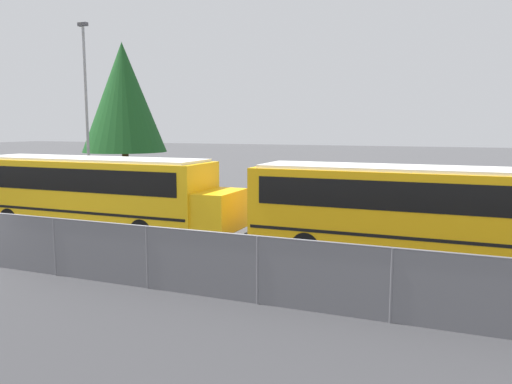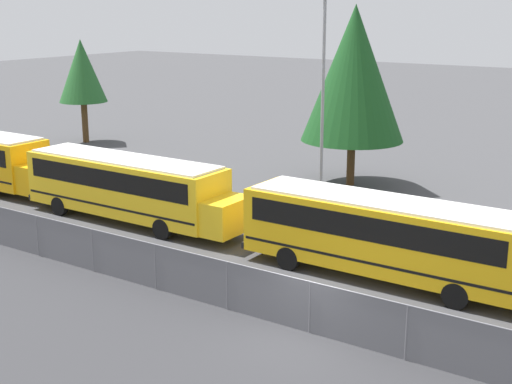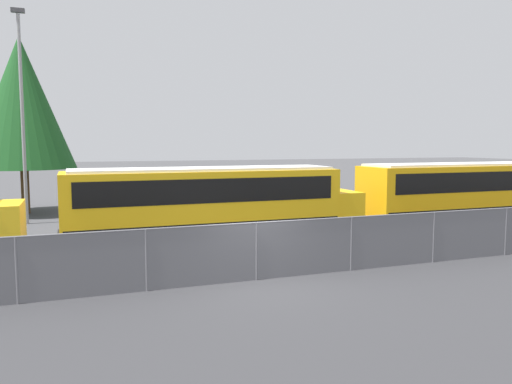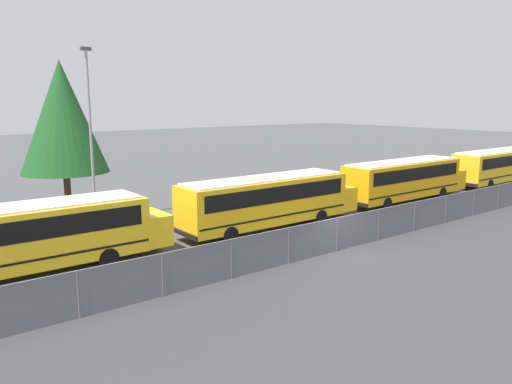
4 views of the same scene
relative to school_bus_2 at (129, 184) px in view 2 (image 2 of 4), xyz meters
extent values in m
plane|color=#424244|center=(12.55, -5.42, -1.75)|extent=(200.00, 200.00, 0.00)
cube|color=#9EA0A5|center=(12.55, -5.42, -0.93)|extent=(98.40, 0.03, 1.65)
cube|color=slate|center=(12.55, -5.43, -0.93)|extent=(98.40, 0.01, 1.65)
cylinder|color=slate|center=(12.55, -5.42, -0.11)|extent=(98.40, 0.05, 0.05)
cylinder|color=slate|center=(0.25, -5.42, -0.93)|extent=(0.07, 0.07, 1.65)
cylinder|color=slate|center=(3.33, -5.42, -0.93)|extent=(0.07, 0.07, 1.65)
cylinder|color=slate|center=(6.40, -5.42, -0.93)|extent=(0.07, 0.07, 1.65)
cylinder|color=slate|center=(9.48, -5.42, -0.93)|extent=(0.07, 0.07, 1.65)
cylinder|color=slate|center=(12.55, -5.42, -0.93)|extent=(0.07, 0.07, 1.65)
cylinder|color=slate|center=(15.63, -5.42, -0.93)|extent=(0.07, 0.07, 1.65)
cube|color=#EDA80F|center=(-6.35, 0.26, -0.58)|extent=(1.23, 2.27, 1.45)
cylinder|color=black|center=(-8.92, 1.38, -1.30)|extent=(0.90, 0.28, 0.90)
cube|color=yellow|center=(-0.25, 0.00, -0.10)|extent=(10.29, 2.47, 2.42)
cube|color=black|center=(-0.25, 0.00, 0.43)|extent=(9.46, 2.51, 0.87)
cube|color=black|center=(-0.25, 0.00, -0.77)|extent=(10.08, 2.50, 0.10)
cube|color=yellow|center=(5.51, 0.00, -0.58)|extent=(1.23, 2.27, 1.45)
cube|color=black|center=(-5.44, 0.00, -1.15)|extent=(0.12, 2.47, 0.24)
cube|color=silver|center=(-0.25, 0.00, 1.16)|extent=(9.77, 2.22, 0.10)
cylinder|color=black|center=(2.94, 1.12, -1.30)|extent=(0.90, 0.28, 0.90)
cylinder|color=black|center=(2.94, -1.12, -1.30)|extent=(0.90, 0.28, 0.90)
cylinder|color=black|center=(-3.44, 1.12, -1.30)|extent=(0.90, 0.28, 0.90)
cylinder|color=black|center=(-3.44, -1.12, -1.30)|extent=(0.90, 0.28, 0.90)
cube|color=yellow|center=(12.42, -0.10, -0.10)|extent=(10.29, 2.47, 2.42)
cube|color=black|center=(12.42, -0.10, 0.43)|extent=(9.46, 2.51, 0.87)
cube|color=black|center=(12.42, -0.10, -0.77)|extent=(10.08, 2.50, 0.10)
cube|color=black|center=(7.23, -0.10, -1.15)|extent=(0.12, 2.47, 0.24)
cube|color=silver|center=(12.42, -0.10, 1.16)|extent=(9.77, 2.22, 0.10)
cylinder|color=black|center=(15.61, 1.02, -1.30)|extent=(0.90, 0.28, 0.90)
cylinder|color=black|center=(15.61, -1.21, -1.30)|extent=(0.90, 0.28, 0.90)
cylinder|color=black|center=(9.24, 1.02, -1.30)|extent=(0.90, 0.28, 0.90)
cylinder|color=black|center=(9.24, -1.21, -1.30)|extent=(0.90, 0.28, 0.90)
cylinder|color=gray|center=(5.62, 7.83, 3.19)|extent=(0.16, 0.16, 9.89)
cylinder|color=#51381E|center=(-16.38, 12.63, -0.29)|extent=(0.44, 0.44, 2.93)
cone|color=#235B28|center=(-16.38, 12.63, 3.37)|extent=(3.39, 3.39, 4.40)
cylinder|color=#51381E|center=(5.27, 11.86, -0.50)|extent=(0.44, 0.44, 2.50)
cone|color=#194C1E|center=(5.27, 11.86, 4.35)|extent=(5.54, 5.54, 7.20)
camera|label=1|loc=(26.01, -16.02, 2.44)|focal=35.00mm
camera|label=2|loc=(22.23, -22.74, 7.85)|focal=50.00mm
camera|label=3|loc=(7.72, -18.41, 2.11)|focal=35.00mm
camera|label=4|loc=(-4.58, -21.35, 5.39)|focal=35.00mm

